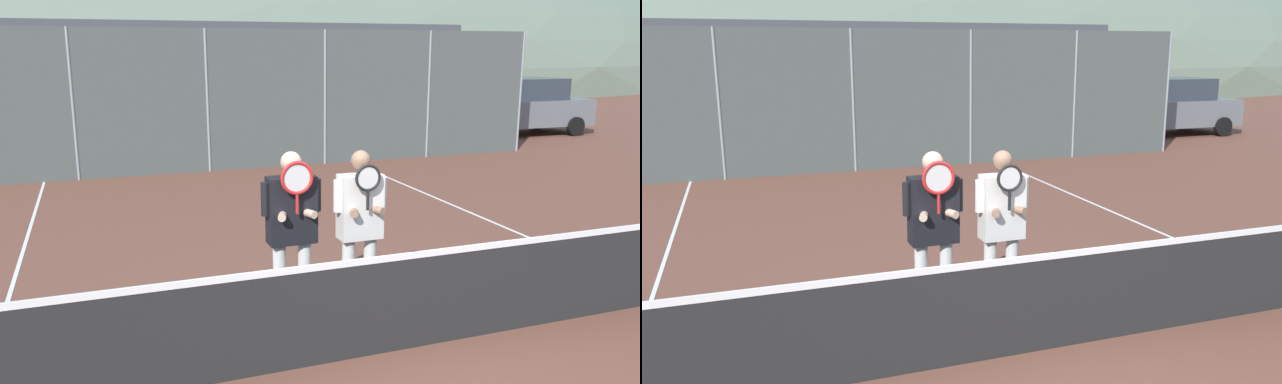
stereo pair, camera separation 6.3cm
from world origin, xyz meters
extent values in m
plane|color=brown|center=(0.00, 0.00, 0.00)|extent=(120.00, 120.00, 0.00)
ellipsoid|color=slate|center=(0.00, 56.74, 0.00)|extent=(130.42, 72.45, 25.36)
cube|color=beige|center=(-0.18, 16.17, 1.55)|extent=(18.11, 5.00, 3.10)
cube|color=#4C4C51|center=(-0.18, 16.17, 3.28)|extent=(18.61, 5.50, 0.36)
cylinder|color=gray|center=(-2.76, 9.13, 1.57)|extent=(0.06, 0.06, 3.13)
cylinder|color=gray|center=(0.00, 9.13, 1.57)|extent=(0.06, 0.06, 3.13)
cylinder|color=gray|center=(2.76, 9.13, 1.57)|extent=(0.06, 0.06, 3.13)
cylinder|color=gray|center=(5.53, 9.13, 1.57)|extent=(0.06, 0.06, 3.13)
cylinder|color=gray|center=(8.29, 9.13, 1.57)|extent=(0.06, 0.06, 3.13)
cube|color=#4C5451|center=(0.00, 9.13, 1.57)|extent=(16.59, 0.02, 3.13)
cube|color=black|center=(0.00, 0.00, 0.44)|extent=(9.09, 0.02, 0.88)
cube|color=white|center=(0.00, 0.00, 0.90)|extent=(9.09, 0.03, 0.06)
cube|color=white|center=(-3.45, 3.00, 0.00)|extent=(0.05, 16.00, 0.01)
cube|color=white|center=(3.45, 3.00, 0.00)|extent=(0.05, 16.00, 0.01)
cylinder|color=white|center=(-0.80, 0.92, 0.42)|extent=(0.13, 0.13, 0.84)
cylinder|color=white|center=(-0.54, 0.92, 0.42)|extent=(0.13, 0.13, 0.84)
cube|color=black|center=(-0.67, 0.92, 1.17)|extent=(0.47, 0.22, 0.66)
sphere|color=#DBB293|center=(-0.67, 0.92, 1.64)|extent=(0.20, 0.20, 0.20)
cylinder|color=black|center=(-0.94, 0.92, 1.30)|extent=(0.08, 0.08, 0.32)
cylinder|color=black|center=(-0.41, 0.92, 1.30)|extent=(0.08, 0.08, 0.32)
cylinder|color=#DBB293|center=(-0.79, 0.83, 1.16)|extent=(0.16, 0.27, 0.08)
cylinder|color=#DBB293|center=(-0.56, 0.83, 1.16)|extent=(0.16, 0.27, 0.08)
cylinder|color=red|center=(-0.67, 0.74, 1.28)|extent=(0.03, 0.03, 0.20)
torus|color=red|center=(-0.67, 0.74, 1.52)|extent=(0.32, 0.03, 0.32)
cylinder|color=silver|center=(-0.67, 0.74, 1.52)|extent=(0.27, 0.00, 0.27)
cylinder|color=white|center=(-0.09, 0.86, 0.41)|extent=(0.13, 0.13, 0.83)
cylinder|color=white|center=(0.14, 0.86, 0.41)|extent=(0.13, 0.13, 0.83)
cube|color=white|center=(0.03, 0.86, 1.16)|extent=(0.44, 0.22, 0.66)
sphere|color=#997056|center=(0.03, 0.86, 1.63)|extent=(0.19, 0.19, 0.19)
cylinder|color=white|center=(-0.22, 0.86, 1.28)|extent=(0.08, 0.08, 0.32)
cylinder|color=white|center=(0.27, 0.86, 1.28)|extent=(0.08, 0.08, 0.32)
cylinder|color=#997056|center=(-0.08, 0.77, 1.14)|extent=(0.16, 0.27, 0.08)
cylinder|color=#997056|center=(0.13, 0.77, 1.14)|extent=(0.16, 0.27, 0.08)
cylinder|color=black|center=(0.03, 0.68, 1.26)|extent=(0.03, 0.03, 0.20)
torus|color=black|center=(0.03, 0.68, 1.48)|extent=(0.27, 0.03, 0.27)
cylinder|color=silver|center=(0.03, 0.68, 1.48)|extent=(0.22, 0.00, 0.22)
cylinder|color=black|center=(-3.19, 11.00, 0.30)|extent=(0.60, 0.16, 0.60)
cylinder|color=black|center=(-3.19, 12.77, 0.30)|extent=(0.60, 0.16, 0.60)
cube|color=silver|center=(0.35, 12.02, 0.69)|extent=(4.51, 1.72, 0.78)
cube|color=#2D3842|center=(0.35, 12.02, 1.40)|extent=(2.48, 1.58, 0.64)
cylinder|color=black|center=(1.81, 11.14, 0.30)|extent=(0.60, 0.16, 0.60)
cylinder|color=black|center=(1.81, 12.90, 0.30)|extent=(0.60, 0.16, 0.60)
cylinder|color=black|center=(-1.12, 11.14, 0.30)|extent=(0.60, 0.16, 0.60)
cylinder|color=black|center=(-1.12, 12.90, 0.30)|extent=(0.60, 0.16, 0.60)
cube|color=#B2B7BC|center=(5.42, 12.03, 0.69)|extent=(4.69, 1.79, 0.78)
cube|color=#2D3842|center=(5.42, 12.03, 1.40)|extent=(2.58, 1.65, 0.64)
cylinder|color=black|center=(6.95, 11.12, 0.30)|extent=(0.60, 0.16, 0.60)
cylinder|color=black|center=(6.95, 12.94, 0.30)|extent=(0.60, 0.16, 0.60)
cylinder|color=black|center=(3.90, 11.12, 0.30)|extent=(0.60, 0.16, 0.60)
cylinder|color=black|center=(3.90, 12.94, 0.30)|extent=(0.60, 0.16, 0.60)
cube|color=slate|center=(10.48, 11.93, 0.71)|extent=(4.47, 1.86, 0.82)
cube|color=#2D3842|center=(10.48, 11.93, 1.45)|extent=(2.46, 1.71, 0.67)
cylinder|color=black|center=(11.93, 10.98, 0.30)|extent=(0.60, 0.16, 0.60)
cylinder|color=black|center=(11.93, 12.88, 0.30)|extent=(0.60, 0.16, 0.60)
cylinder|color=black|center=(9.02, 10.98, 0.30)|extent=(0.60, 0.16, 0.60)
cylinder|color=black|center=(9.02, 12.88, 0.30)|extent=(0.60, 0.16, 0.60)
camera|label=1|loc=(-2.43, -4.67, 2.70)|focal=35.00mm
camera|label=2|loc=(-2.38, -4.70, 2.70)|focal=35.00mm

